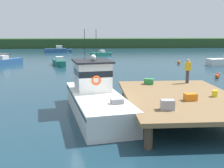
{
  "coord_description": "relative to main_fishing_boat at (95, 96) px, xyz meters",
  "views": [
    {
      "loc": [
        -0.02,
        -14.63,
        4.76
      ],
      "look_at": [
        1.2,
        2.55,
        1.4
      ],
      "focal_mm": 44.81,
      "sensor_mm": 36.0,
      "label": 1
    }
  ],
  "objects": [
    {
      "name": "crate_stack_mid_dock",
      "position": [
        4.86,
        -2.19,
        0.37
      ],
      "size": [
        0.64,
        0.5,
        0.36
      ],
      "primitive_type": "cube",
      "rotation": [
        0.0,
        0.0,
        0.1
      ],
      "color": "orange",
      "rests_on": "dock"
    },
    {
      "name": "far_shoreline",
      "position": [
        -0.1,
        60.9,
        0.19
      ],
      "size": [
        120.0,
        8.0,
        2.4
      ],
      "primitive_type": "cube",
      "color": "#284723",
      "rests_on": "ground"
    },
    {
      "name": "crate_single_by_cleat",
      "position": [
        3.24,
        -3.76,
        0.42
      ],
      "size": [
        0.62,
        0.47,
        0.46
      ],
      "primitive_type": "cube",
      "rotation": [
        0.0,
        0.0,
        -0.05
      ],
      "color": "#9E9EA3",
      "rests_on": "dock"
    },
    {
      "name": "mooring_buoy_outer",
      "position": [
        12.23,
        10.82,
        -0.79
      ],
      "size": [
        0.43,
        0.43,
        0.43
      ],
      "primitive_type": "sphere",
      "color": "#EA5B19",
      "rests_on": "ground"
    },
    {
      "name": "bait_bucket",
      "position": [
        6.47,
        -1.47,
        0.36
      ],
      "size": [
        0.32,
        0.32,
        0.34
      ],
      "primitive_type": "cylinder",
      "color": "yellow",
      "rests_on": "dock"
    },
    {
      "name": "moored_boat_outer_mooring",
      "position": [
        1.5,
        36.08,
        -0.64
      ],
      "size": [
        3.98,
        2.83,
        1.05
      ],
      "color": "#196B5B",
      "rests_on": "ground"
    },
    {
      "name": "ground_plane",
      "position": [
        -0.1,
        -1.1,
        -1.01
      ],
      "size": [
        200.0,
        200.0,
        0.0
      ],
      "primitive_type": "plane",
      "color": "#193847"
    },
    {
      "name": "deckhand_by_the_boat",
      "position": [
        6.28,
        2.46,
        1.05
      ],
      "size": [
        0.36,
        0.22,
        1.63
      ],
      "color": "#383842",
      "rests_on": "dock"
    },
    {
      "name": "mooring_buoy_inshore",
      "position": [
        12.07,
        22.75,
        -0.78
      ],
      "size": [
        0.46,
        0.46,
        0.46
      ],
      "primitive_type": "sphere",
      "color": "#EA5B19",
      "rests_on": "ground"
    },
    {
      "name": "crate_single_far",
      "position": [
        3.62,
        2.24,
        0.38
      ],
      "size": [
        0.71,
        0.62,
        0.37
      ],
      "primitive_type": "cube",
      "rotation": [
        0.0,
        0.0,
        -0.35
      ],
      "color": "#2D8442",
      "rests_on": "dock"
    },
    {
      "name": "moored_boat_off_the_point",
      "position": [
        -7.44,
        44.32,
        -0.52
      ],
      "size": [
        5.72,
        2.55,
        1.43
      ],
      "color": "#285184",
      "rests_on": "ground"
    },
    {
      "name": "main_fishing_boat",
      "position": [
        0.0,
        0.0,
        0.0
      ],
      "size": [
        3.98,
        9.97,
        4.8
      ],
      "color": "silver",
      "rests_on": "ground"
    },
    {
      "name": "mooring_buoy_channel_marker",
      "position": [
        6.06,
        6.8,
        -0.84
      ],
      "size": [
        0.34,
        0.34,
        0.34
      ],
      "primitive_type": "sphere",
      "color": "#EA5B19",
      "rests_on": "ground"
    },
    {
      "name": "mooring_buoy_spare_mooring",
      "position": [
        12.87,
        11.92,
        -0.82
      ],
      "size": [
        0.38,
        0.38,
        0.38
      ],
      "primitive_type": "sphere",
      "color": "red",
      "rests_on": "ground"
    },
    {
      "name": "moored_boat_far_left",
      "position": [
        -4.57,
        22.32,
        -0.59
      ],
      "size": [
        2.2,
        4.89,
        1.22
      ],
      "color": "#196B5B",
      "rests_on": "ground"
    },
    {
      "name": "moored_boat_mid_harbor",
      "position": [
        -12.07,
        23.71,
        -0.55
      ],
      "size": [
        3.84,
        4.84,
        1.32
      ],
      "color": "#285184",
      "rests_on": "ground"
    },
    {
      "name": "dock",
      "position": [
        4.7,
        -1.1,
        0.07
      ],
      "size": [
        6.0,
        9.0,
        1.2
      ],
      "color": "#4C3D2D",
      "rests_on": "ground"
    }
  ]
}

